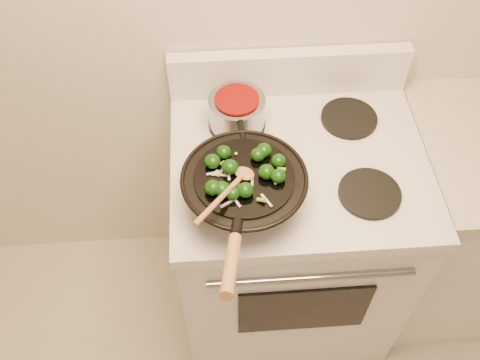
{
  "coord_description": "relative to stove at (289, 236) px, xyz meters",
  "views": [
    {
      "loc": [
        -0.39,
        0.14,
        2.16
      ],
      "look_at": [
        -0.32,
        1.03,
        1.01
      ],
      "focal_mm": 40.0,
      "sensor_mm": 36.0,
      "label": 1
    }
  ],
  "objects": [
    {
      "name": "saucepan",
      "position": [
        -0.18,
        0.15,
        0.51
      ],
      "size": [
        0.18,
        0.28,
        0.1
      ],
      "color": "gray",
      "rests_on": "stove"
    },
    {
      "name": "wok",
      "position": [
        -0.18,
        -0.16,
        0.52
      ],
      "size": [
        0.35,
        0.57,
        0.22
      ],
      "color": "black",
      "rests_on": "stove"
    },
    {
      "name": "stove",
      "position": [
        0.0,
        0.0,
        0.0
      ],
      "size": [
        0.78,
        0.67,
        1.08
      ],
      "color": "white",
      "rests_on": "ground"
    },
    {
      "name": "wooden_spoon",
      "position": [
        -0.22,
        -0.2,
        0.59
      ],
      "size": [
        0.17,
        0.23,
        0.07
      ],
      "color": "#A56D40",
      "rests_on": "wok"
    },
    {
      "name": "stirfry",
      "position": [
        -0.18,
        -0.15,
        0.58
      ],
      "size": [
        0.22,
        0.2,
        0.04
      ],
      "color": "#0E3308",
      "rests_on": "wok"
    }
  ]
}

